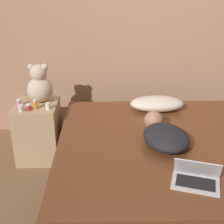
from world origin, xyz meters
The scene contains 13 objects.
ground_plane centered at (0.00, 0.00, 0.00)m, with size 12.00×12.00×0.00m, color brown.
wall_back centered at (0.00, 1.19, 1.30)m, with size 8.00×0.06×2.60m.
bed centered at (0.00, 0.00, 0.23)m, with size 1.75×1.81×0.47m.
nightstand centered at (-1.14, 0.56, 0.29)m, with size 0.41×0.45×0.59m.
pillow centered at (0.07, 0.66, 0.54)m, with size 0.54×0.29×0.14m.
person_lying centered at (0.03, 0.00, 0.55)m, with size 0.44×0.63×0.17m.
laptop centered at (0.15, -0.54, 0.52)m, with size 0.36×0.28×0.18m.
teddy_bear centered at (-1.10, 0.63, 0.76)m, with size 0.25×0.25×0.39m.
bottle_red centered at (-1.17, 0.42, 0.62)m, with size 0.05×0.05×0.06m.
bottle_clear centered at (-1.24, 0.40, 0.62)m, with size 0.05×0.05×0.07m.
bottle_orange centered at (-1.12, 0.45, 0.64)m, with size 0.04×0.04×0.10m.
bottle_pink centered at (-1.29, 0.53, 0.62)m, with size 0.04×0.04×0.07m.
bottle_white centered at (-1.00, 0.44, 0.62)m, with size 0.05×0.05×0.06m.
Camera 1 is at (-0.45, -2.25, 1.80)m, focal length 50.00 mm.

